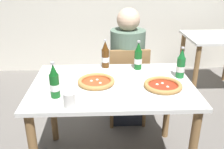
{
  "coord_description": "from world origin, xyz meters",
  "views": [
    {
      "loc": [
        -0.07,
        -1.69,
        1.54
      ],
      "look_at": [
        0.0,
        0.05,
        0.8
      ],
      "focal_mm": 39.92,
      "sensor_mm": 36.0,
      "label": 1
    }
  ],
  "objects_px": {
    "beer_bottle_extra": "(54,83)",
    "dining_table_background": "(216,48)",
    "beer_bottle_left": "(138,57)",
    "beer_bottle_center": "(105,56)",
    "pizza_marinara_far": "(163,86)",
    "pizza_margherita_near": "(96,82)",
    "chair_behind_table": "(128,81)",
    "beer_bottle_right": "(181,65)",
    "diner_seated": "(127,70)",
    "dining_table_main": "(112,97)",
    "napkin_with_cutlery": "(62,75)",
    "paper_cup": "(69,100)"
  },
  "relations": [
    {
      "from": "beer_bottle_extra",
      "to": "paper_cup",
      "type": "xyz_separation_m",
      "value": [
        0.11,
        -0.14,
        -0.06
      ]
    },
    {
      "from": "diner_seated",
      "to": "pizza_margherita_near",
      "type": "xyz_separation_m",
      "value": [
        -0.3,
        -0.68,
        0.19
      ]
    },
    {
      "from": "dining_table_main",
      "to": "diner_seated",
      "type": "xyz_separation_m",
      "value": [
        0.18,
        0.66,
        -0.05
      ]
    },
    {
      "from": "beer_bottle_right",
      "to": "beer_bottle_extra",
      "type": "relative_size",
      "value": 1.0
    },
    {
      "from": "pizza_margherita_near",
      "to": "beer_bottle_center",
      "type": "height_order",
      "value": "beer_bottle_center"
    },
    {
      "from": "dining_table_main",
      "to": "pizza_margherita_near",
      "type": "bearing_deg",
      "value": -169.82
    },
    {
      "from": "chair_behind_table",
      "to": "pizza_margherita_near",
      "type": "xyz_separation_m",
      "value": [
        -0.3,
        -0.63,
        0.29
      ]
    },
    {
      "from": "paper_cup",
      "to": "beer_bottle_left",
      "type": "bearing_deg",
      "value": 50.45
    },
    {
      "from": "pizza_marinara_far",
      "to": "napkin_with_cutlery",
      "type": "relative_size",
      "value": 1.44
    },
    {
      "from": "chair_behind_table",
      "to": "paper_cup",
      "type": "relative_size",
      "value": 8.95
    },
    {
      "from": "chair_behind_table",
      "to": "beer_bottle_left",
      "type": "relative_size",
      "value": 3.44
    },
    {
      "from": "pizza_margherita_near",
      "to": "beer_bottle_extra",
      "type": "bearing_deg",
      "value": -147.08
    },
    {
      "from": "pizza_marinara_far",
      "to": "dining_table_background",
      "type": "bearing_deg",
      "value": 54.34
    },
    {
      "from": "diner_seated",
      "to": "beer_bottle_center",
      "type": "distance_m",
      "value": 0.48
    },
    {
      "from": "beer_bottle_right",
      "to": "pizza_margherita_near",
      "type": "bearing_deg",
      "value": -170.18
    },
    {
      "from": "chair_behind_table",
      "to": "beer_bottle_extra",
      "type": "bearing_deg",
      "value": 52.8
    },
    {
      "from": "beer_bottle_center",
      "to": "paper_cup",
      "type": "xyz_separation_m",
      "value": [
        -0.23,
        -0.67,
        -0.06
      ]
    },
    {
      "from": "dining_table_background",
      "to": "pizza_marinara_far",
      "type": "relative_size",
      "value": 2.73
    },
    {
      "from": "diner_seated",
      "to": "beer_bottle_extra",
      "type": "distance_m",
      "value": 1.06
    },
    {
      "from": "dining_table_main",
      "to": "napkin_with_cutlery",
      "type": "xyz_separation_m",
      "value": [
        -0.4,
        0.16,
        0.12
      ]
    },
    {
      "from": "pizza_marinara_far",
      "to": "beer_bottle_right",
      "type": "height_order",
      "value": "beer_bottle_right"
    },
    {
      "from": "dining_table_main",
      "to": "dining_table_background",
      "type": "height_order",
      "value": "same"
    },
    {
      "from": "chair_behind_table",
      "to": "beer_bottle_right",
      "type": "relative_size",
      "value": 3.44
    },
    {
      "from": "beer_bottle_left",
      "to": "diner_seated",
      "type": "bearing_deg",
      "value": 97.6
    },
    {
      "from": "dining_table_background",
      "to": "paper_cup",
      "type": "relative_size",
      "value": 8.42
    },
    {
      "from": "beer_bottle_extra",
      "to": "dining_table_background",
      "type": "bearing_deg",
      "value": 40.92
    },
    {
      "from": "diner_seated",
      "to": "dining_table_main",
      "type": "bearing_deg",
      "value": -105.28
    },
    {
      "from": "beer_bottle_left",
      "to": "beer_bottle_extra",
      "type": "xyz_separation_m",
      "value": [
        -0.62,
        -0.48,
        0.0
      ]
    },
    {
      "from": "beer_bottle_center",
      "to": "beer_bottle_extra",
      "type": "relative_size",
      "value": 1.0
    },
    {
      "from": "chair_behind_table",
      "to": "diner_seated",
      "type": "relative_size",
      "value": 0.7
    },
    {
      "from": "beer_bottle_center",
      "to": "dining_table_main",
      "type": "bearing_deg",
      "value": -82.36
    },
    {
      "from": "dining_table_main",
      "to": "dining_table_background",
      "type": "distance_m",
      "value": 1.96
    },
    {
      "from": "beer_bottle_left",
      "to": "beer_bottle_center",
      "type": "relative_size",
      "value": 1.0
    },
    {
      "from": "dining_table_main",
      "to": "pizza_margherita_near",
      "type": "relative_size",
      "value": 4.08
    },
    {
      "from": "dining_table_background",
      "to": "pizza_margherita_near",
      "type": "height_order",
      "value": "pizza_margherita_near"
    },
    {
      "from": "pizza_margherita_near",
      "to": "beer_bottle_right",
      "type": "bearing_deg",
      "value": 9.82
    },
    {
      "from": "pizza_marinara_far",
      "to": "beer_bottle_right",
      "type": "distance_m",
      "value": 0.28
    },
    {
      "from": "beer_bottle_center",
      "to": "pizza_margherita_near",
      "type": "bearing_deg",
      "value": -101.75
    },
    {
      "from": "beer_bottle_left",
      "to": "napkin_with_cutlery",
      "type": "relative_size",
      "value": 1.22
    },
    {
      "from": "dining_table_main",
      "to": "beer_bottle_right",
      "type": "distance_m",
      "value": 0.59
    },
    {
      "from": "chair_behind_table",
      "to": "beer_bottle_right",
      "type": "xyz_separation_m",
      "value": [
        0.35,
        -0.52,
        0.37
      ]
    },
    {
      "from": "napkin_with_cutlery",
      "to": "diner_seated",
      "type": "bearing_deg",
      "value": 40.93
    },
    {
      "from": "dining_table_main",
      "to": "beer_bottle_center",
      "type": "bearing_deg",
      "value": 97.64
    },
    {
      "from": "pizza_marinara_far",
      "to": "beer_bottle_center",
      "type": "distance_m",
      "value": 0.6
    },
    {
      "from": "diner_seated",
      "to": "paper_cup",
      "type": "height_order",
      "value": "diner_seated"
    },
    {
      "from": "beer_bottle_right",
      "to": "napkin_with_cutlery",
      "type": "height_order",
      "value": "beer_bottle_right"
    },
    {
      "from": "dining_table_main",
      "to": "diner_seated",
      "type": "distance_m",
      "value": 0.69
    },
    {
      "from": "diner_seated",
      "to": "beer_bottle_extra",
      "type": "bearing_deg",
      "value": -123.61
    },
    {
      "from": "pizza_marinara_far",
      "to": "beer_bottle_extra",
      "type": "height_order",
      "value": "beer_bottle_extra"
    },
    {
      "from": "dining_table_background",
      "to": "napkin_with_cutlery",
      "type": "xyz_separation_m",
      "value": [
        -1.81,
        -1.2,
        0.16
      ]
    }
  ]
}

